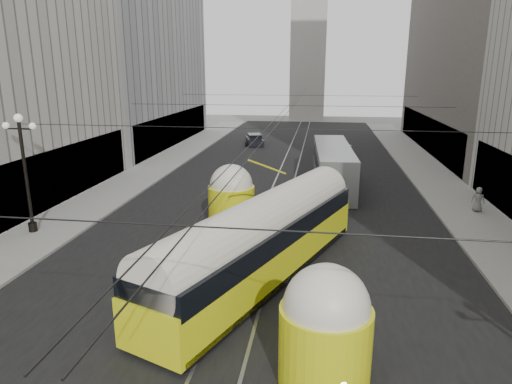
% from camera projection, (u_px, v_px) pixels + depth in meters
% --- Properties ---
extents(road, '(20.00, 85.00, 0.02)m').
position_uv_depth(road, '(285.00, 180.00, 37.06)').
color(road, black).
rests_on(road, ground).
extents(sidewalk_left, '(4.00, 72.00, 0.15)m').
position_uv_depth(sidewalk_left, '(158.00, 166.00, 42.04)').
color(sidewalk_left, gray).
rests_on(sidewalk_left, ground).
extents(sidewalk_right, '(4.00, 72.00, 0.15)m').
position_uv_depth(sidewalk_right, '(429.00, 174.00, 38.73)').
color(sidewalk_right, gray).
rests_on(sidewalk_right, ground).
extents(rail_left, '(0.12, 85.00, 0.04)m').
position_uv_depth(rail_left, '(276.00, 180.00, 37.17)').
color(rail_left, gray).
rests_on(rail_left, ground).
extents(rail_right, '(0.12, 85.00, 0.04)m').
position_uv_depth(rail_right, '(294.00, 180.00, 36.96)').
color(rail_right, gray).
rests_on(rail_right, ground).
extents(building_left_far, '(12.60, 28.60, 28.60)m').
position_uv_depth(building_left_far, '(120.00, 17.00, 50.89)').
color(building_left_far, '#999999').
rests_on(building_left_far, ground).
extents(distant_tower, '(6.00, 6.00, 31.36)m').
position_uv_depth(distant_tower, '(309.00, 31.00, 78.52)').
color(distant_tower, '#B2AFA8').
rests_on(distant_tower, ground).
extents(lamppost_left_mid, '(1.86, 0.44, 6.37)m').
position_uv_depth(lamppost_left_mid, '(25.00, 167.00, 23.97)').
color(lamppost_left_mid, black).
rests_on(lamppost_left_mid, sidewalk_left).
extents(catenary, '(25.00, 72.00, 0.23)m').
position_uv_depth(catenary, '(287.00, 108.00, 34.55)').
color(catenary, black).
rests_on(catenary, ground).
extents(streetcar, '(7.88, 15.56, 3.64)m').
position_uv_depth(streetcar, '(262.00, 239.00, 19.29)').
color(streetcar, yellow).
rests_on(streetcar, ground).
extents(city_bus, '(3.11, 12.24, 3.08)m').
position_uv_depth(city_bus, '(333.00, 164.00, 34.70)').
color(city_bus, '#989B9D').
rests_on(city_bus, ground).
extents(sedan_white_far, '(3.62, 5.22, 1.53)m').
position_uv_depth(sedan_white_far, '(334.00, 144.00, 50.10)').
color(sedan_white_far, silver).
rests_on(sedan_white_far, ground).
extents(sedan_dark_far, '(2.70, 4.40, 1.29)m').
position_uv_depth(sedan_dark_far, '(255.00, 140.00, 53.94)').
color(sedan_dark_far, black).
rests_on(sedan_dark_far, ground).
extents(pedestrian_sidewalk_right, '(0.88, 0.72, 1.55)m').
position_uv_depth(pedestrian_sidewalk_right, '(478.00, 199.00, 28.19)').
color(pedestrian_sidewalk_right, slate).
rests_on(pedestrian_sidewalk_right, sidewalk_right).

